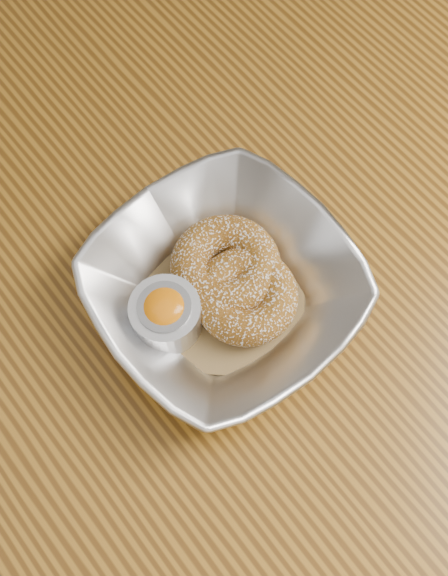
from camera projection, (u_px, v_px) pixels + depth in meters
ground_plane at (180, 449)px, 1.30m from camera, size 4.00×4.00×0.00m
table at (143, 348)px, 0.70m from camera, size 1.20×0.80×0.75m
serving_bowl at (224, 289)px, 0.59m from camera, size 0.23×0.23×0.06m
parchment at (224, 297)px, 0.61m from camera, size 0.21×0.21×0.00m
donut_back at (226, 266)px, 0.60m from camera, size 0.13×0.13×0.03m
donut_front at (246, 296)px, 0.59m from camera, size 0.12×0.12×0.03m
ramekin at (166, 314)px, 0.57m from camera, size 0.06×0.06×0.05m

